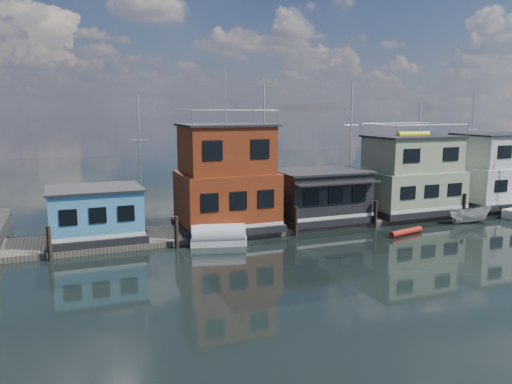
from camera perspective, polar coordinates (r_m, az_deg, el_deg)
name	(u,v)px	position (r m, az deg, el deg)	size (l,w,h in m)	color
ground	(421,265)	(32.17, 18.36, -7.96)	(160.00, 160.00, 0.00)	black
dock	(325,221)	(41.69, 7.85, -3.29)	(48.00, 5.00, 0.40)	#595147
houseboat_blue	(96,214)	(36.24, -17.84, -2.38)	(6.40, 4.90, 3.66)	black
houseboat_red	(226,179)	(37.62, -3.41, 1.44)	(7.40, 5.90, 11.86)	black
houseboat_dark	(320,195)	(41.00, 7.32, -0.33)	(7.40, 6.10, 4.06)	black
houseboat_green	(411,176)	(45.80, 17.29, 1.78)	(8.40, 5.90, 7.03)	black
houseboat_white	(497,171)	(52.59, 25.87, 2.20)	(8.40, 5.90, 6.66)	black
pilings	(339,217)	(38.97, 9.45, -2.88)	(42.28, 0.28, 2.20)	#2D2116
background_masts	(339,149)	(48.39, 9.48, 4.87)	(36.40, 0.16, 12.00)	silver
red_kayak	(406,232)	(39.22, 16.77, -4.38)	(0.48, 0.48, 3.26)	#A91D12
tarp_runabout	(218,237)	(34.96, -4.34, -5.09)	(4.10, 2.39, 1.56)	white
motorboat	(470,215)	(44.91, 23.26, -2.41)	(1.36, 3.62, 1.40)	beige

